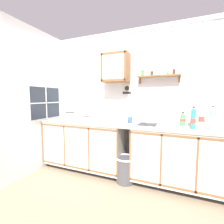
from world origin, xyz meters
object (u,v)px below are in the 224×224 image
hot_plate_stove (82,118)px  bottle_soda_green_3 (183,120)px  saucepan (78,113)px  warning_sign (127,90)px  bottle_juice_amber_4 (193,120)px  dish_rack (147,122)px  wall_cabinet (116,68)px  mug (130,120)px  bottle_detergent_teal_2 (193,119)px  sink (110,122)px  bottle_water_blue_1 (212,119)px  bottle_water_clear_0 (202,118)px  trash_bin (125,169)px

hot_plate_stove → bottle_soda_green_3: 1.76m
saucepan → warning_sign: 1.05m
hot_plate_stove → bottle_juice_amber_4: bottle_juice_amber_4 is taller
dish_rack → wall_cabinet: wall_cabinet is taller
wall_cabinet → dish_rack: bearing=-16.8°
saucepan → mug: (1.03, 0.03, -0.07)m
saucepan → bottle_soda_green_3: bearing=2.2°
bottle_detergent_teal_2 → mug: 0.97m
sink → bottle_water_blue_1: sink is taller
warning_sign → wall_cabinet: bearing=-143.7°
hot_plate_stove → bottle_juice_amber_4: 1.90m
wall_cabinet → bottle_soda_green_3: bearing=-4.6°
hot_plate_stove → bottle_detergent_teal_2: bearing=-3.1°
bottle_water_clear_0 → bottle_detergent_teal_2: bottle_water_clear_0 is taller
bottle_detergent_teal_2 → dish_rack: size_ratio=1.12×
bottle_soda_green_3 → wall_cabinet: wall_cabinet is taller
hot_plate_stove → bottle_water_blue_1: size_ratio=1.19×
hot_plate_stove → bottle_juice_amber_4: (1.90, 0.11, 0.06)m
mug → saucepan: bearing=-178.1°
sink → bottle_detergent_teal_2: 1.33m
mug → hot_plate_stove: bearing=-176.6°
bottle_juice_amber_4 → warning_sign: size_ratio=0.95×
hot_plate_stove → warning_sign: (0.80, 0.31, 0.53)m
sink → bottle_soda_green_3: bearing=2.1°
bottle_water_blue_1 → trash_bin: (-1.17, -0.11, -0.85)m
bottle_water_blue_1 → warning_sign: warning_sign is taller
saucepan → warning_sign: warning_sign is taller
hot_plate_stove → saucepan: bearing=168.0°
dish_rack → mug: size_ratio=2.30×
bottle_water_clear_0 → dish_rack: (-0.77, -0.03, -0.11)m
bottle_water_clear_0 → mug: bottle_water_clear_0 is taller
saucepan → trash_bin: saucepan is taller
bottle_water_blue_1 → bottle_juice_amber_4: (-0.21, 0.21, -0.05)m
hot_plate_stove → wall_cabinet: 1.13m
dish_rack → trash_bin: 0.82m
hot_plate_stove → bottle_detergent_teal_2: (1.88, -0.10, 0.10)m
wall_cabinet → saucepan: bearing=-167.4°
hot_plate_stove → bottle_juice_amber_4: size_ratio=1.73×
hot_plate_stove → mug: bearing=3.4°
bottle_detergent_teal_2 → bottle_soda_green_3: bearing=122.9°
saucepan → bottle_soda_green_3: 1.86m
dish_rack → trash_bin: size_ratio=0.68×
bottle_juice_amber_4 → wall_cabinet: 1.54m
sink → warning_sign: (0.23, 0.26, 0.58)m
bottle_water_blue_1 → dish_rack: bearing=174.0°
sink → bottle_detergent_teal_2: (1.32, -0.15, 0.14)m
sink → saucepan: sink is taller
saucepan → bottle_soda_green_3: (1.86, 0.07, -0.03)m
bottle_water_clear_0 → trash_bin: size_ratio=0.79×
bottle_juice_amber_4 → dish_rack: bearing=-170.4°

